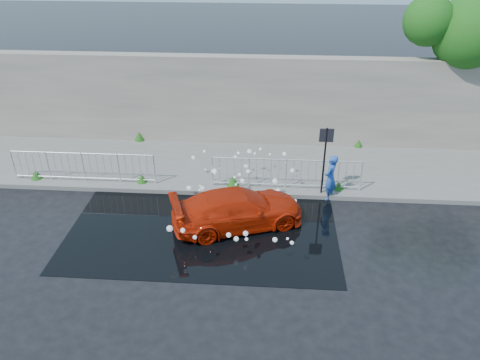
% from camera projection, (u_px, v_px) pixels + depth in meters
% --- Properties ---
extents(ground, '(90.00, 90.00, 0.00)m').
position_uv_depth(ground, '(181.00, 247.00, 13.37)').
color(ground, black).
rests_on(ground, ground).
extents(pavement, '(30.00, 4.00, 0.15)m').
position_uv_depth(pavement, '(205.00, 165.00, 17.69)').
color(pavement, '#5C5D58').
rests_on(pavement, ground).
extents(curb, '(30.00, 0.25, 0.16)m').
position_uv_depth(curb, '(197.00, 191.00, 15.94)').
color(curb, '#5C5D58').
rests_on(curb, ground).
extents(retaining_wall, '(30.00, 0.60, 3.50)m').
position_uv_depth(retaining_wall, '(211.00, 99.00, 18.72)').
color(retaining_wall, '#6C655B').
rests_on(retaining_wall, pavement).
extents(puddle, '(8.00, 5.00, 0.01)m').
position_uv_depth(puddle, '(204.00, 227.00, 14.20)').
color(puddle, black).
rests_on(puddle, ground).
extents(sign_post, '(0.45, 0.06, 2.50)m').
position_uv_depth(sign_post, '(325.00, 150.00, 14.97)').
color(sign_post, black).
rests_on(sign_post, ground).
extents(tree, '(5.14, 2.66, 6.42)m').
position_uv_depth(tree, '(479.00, 26.00, 16.87)').
color(tree, '#332114').
rests_on(tree, ground).
extents(railing_left, '(5.05, 0.05, 1.10)m').
position_uv_depth(railing_left, '(83.00, 166.00, 16.17)').
color(railing_left, silver).
rests_on(railing_left, pavement).
extents(railing_right, '(5.05, 0.05, 1.10)m').
position_uv_depth(railing_right, '(286.00, 173.00, 15.74)').
color(railing_right, silver).
rests_on(railing_right, pavement).
extents(weeds, '(12.17, 3.93, 0.38)m').
position_uv_depth(weeds, '(195.00, 164.00, 17.23)').
color(weeds, '#184713').
rests_on(weeds, pavement).
extents(water_spray, '(3.66, 5.28, 0.99)m').
position_uv_depth(water_spray, '(238.00, 190.00, 14.86)').
color(water_spray, white).
rests_on(water_spray, ground).
extents(red_car, '(4.29, 2.90, 1.15)m').
position_uv_depth(red_car, '(238.00, 209.00, 14.06)').
color(red_car, '#BA1F07').
rests_on(red_car, ground).
extents(person, '(0.61, 0.69, 1.59)m').
position_uv_depth(person, '(330.00, 178.00, 15.32)').
color(person, '#2350AF').
rests_on(person, ground).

